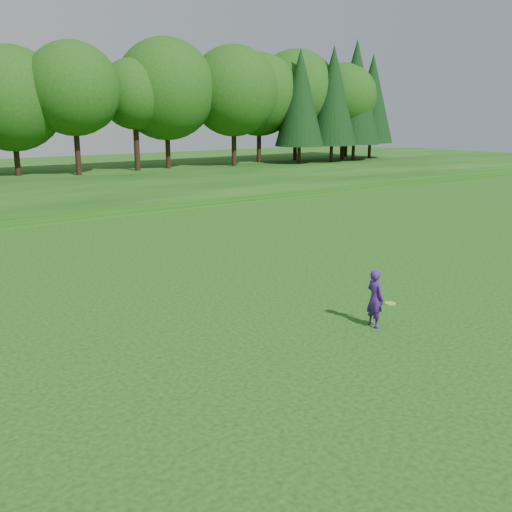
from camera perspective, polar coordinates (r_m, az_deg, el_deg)
ground at (r=15.11m, az=3.84°, el=-7.60°), size 140.00×140.00×0.00m
walking_path at (r=32.50m, az=-19.51°, el=3.33°), size 130.00×1.60×0.04m
woman at (r=15.54m, az=11.83°, el=-4.17°), size 0.44×0.91×1.57m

